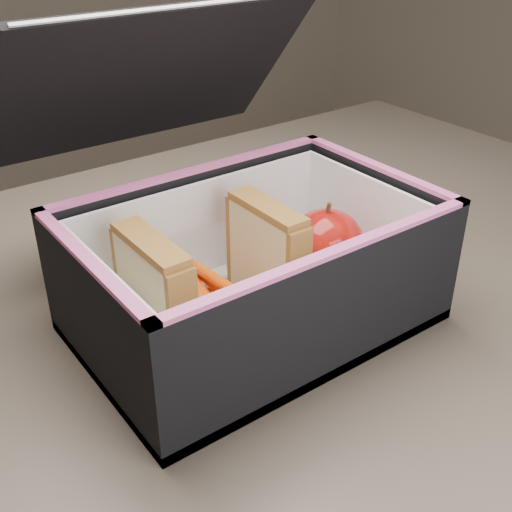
{
  "coord_description": "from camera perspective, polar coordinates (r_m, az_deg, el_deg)",
  "views": [
    {
      "loc": [
        -0.31,
        -0.45,
        1.11
      ],
      "look_at": [
        -0.01,
        -0.04,
        0.81
      ],
      "focal_mm": 45.0,
      "sensor_mm": 36.0,
      "label": 1
    }
  ],
  "objects": [
    {
      "name": "carrot_sticks",
      "position": [
        0.57,
        -3.48,
        -4.43
      ],
      "size": [
        0.05,
        0.13,
        0.03
      ],
      "color": "#FF4C0B",
      "rests_on": "plastic_tub"
    },
    {
      "name": "lunch_bag",
      "position": [
        0.58,
        -0.56,
        -0.22
      ],
      "size": [
        0.31,
        0.34,
        0.27
      ],
      "color": "black",
      "rests_on": "kitchen_table"
    },
    {
      "name": "sandwich_right",
      "position": [
        0.59,
        0.98,
        0.26
      ],
      "size": [
        0.02,
        0.09,
        0.1
      ],
      "color": "tan",
      "rests_on": "plastic_tub"
    },
    {
      "name": "sandwich_left",
      "position": [
        0.53,
        -9.01,
        -3.31
      ],
      "size": [
        0.03,
        0.09,
        0.1
      ],
      "color": "tan",
      "rests_on": "plastic_tub"
    },
    {
      "name": "kitchen_table",
      "position": [
        0.71,
        -0.93,
        -9.37
      ],
      "size": [
        1.2,
        0.8,
        0.75
      ],
      "color": "#52453D",
      "rests_on": "ground"
    },
    {
      "name": "paper_napkin",
      "position": [
        0.64,
        5.82,
        -2.13
      ],
      "size": [
        0.09,
        0.09,
        0.01
      ],
      "primitive_type": "cube",
      "rotation": [
        0.0,
        0.0,
        0.26
      ],
      "color": "white",
      "rests_on": "lunch_bag"
    },
    {
      "name": "plastic_tub",
      "position": [
        0.57,
        -3.71,
        -3.13
      ],
      "size": [
        0.16,
        0.11,
        0.07
      ],
      "primitive_type": null,
      "color": "white",
      "rests_on": "lunch_bag"
    },
    {
      "name": "red_apple",
      "position": [
        0.63,
        6.25,
        1.04
      ],
      "size": [
        0.09,
        0.09,
        0.08
      ],
      "rotation": [
        0.0,
        0.0,
        0.23
      ],
      "color": "maroon",
      "rests_on": "paper_napkin"
    }
  ]
}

